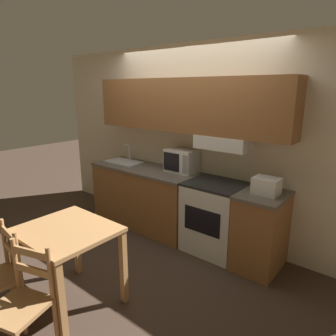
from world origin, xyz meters
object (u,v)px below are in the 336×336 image
object	(u,v)px
stove_range	(215,217)
sink_basin	(124,162)
microwave	(182,161)
dining_table	(68,242)
toaster	(266,186)
chair_right_of_table	(22,305)

from	to	relation	value
stove_range	sink_basin	world-z (taller)	sink_basin
microwave	sink_basin	world-z (taller)	microwave
stove_range	dining_table	xyz separation A→B (m)	(-0.54, -1.70, 0.19)
sink_basin	stove_range	bearing A→B (deg)	0.25
toaster	dining_table	size ratio (longest dim) A/B	0.34
sink_basin	microwave	bearing A→B (deg)	8.50
toaster	chair_right_of_table	distance (m)	2.49
sink_basin	chair_right_of_table	size ratio (longest dim) A/B	0.66
microwave	dining_table	xyz separation A→B (m)	(0.09, -1.84, -0.40)
microwave	chair_right_of_table	world-z (taller)	microwave
stove_range	toaster	world-z (taller)	toaster
sink_basin	chair_right_of_table	xyz separation A→B (m)	(1.30, -2.24, -0.47)
microwave	chair_right_of_table	xyz separation A→B (m)	(0.31, -2.39, -0.61)
stove_range	dining_table	distance (m)	1.79
stove_range	chair_right_of_table	xyz separation A→B (m)	(-0.31, -2.25, -0.01)
microwave	toaster	distance (m)	1.24
dining_table	stove_range	bearing A→B (deg)	72.50
sink_basin	chair_right_of_table	bearing A→B (deg)	-59.89
microwave	toaster	world-z (taller)	microwave
chair_right_of_table	dining_table	bearing A→B (deg)	94.86
toaster	sink_basin	world-z (taller)	sink_basin
chair_right_of_table	stove_range	bearing A→B (deg)	64.90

